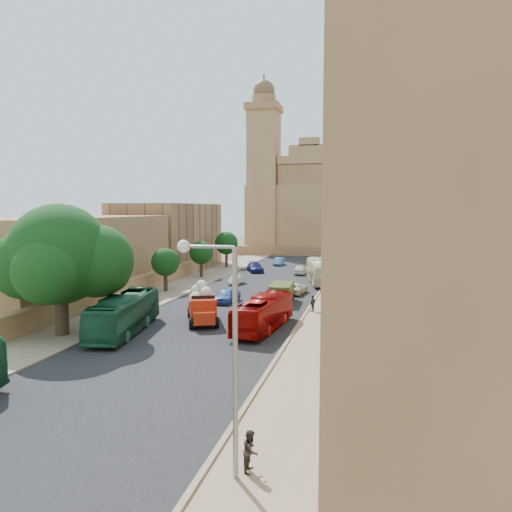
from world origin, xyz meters
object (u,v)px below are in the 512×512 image
at_px(bus_red_east, 264,313).
at_px(car_cream, 296,288).
at_px(bus_green_north, 124,314).
at_px(street_tree_a, 111,274).
at_px(car_dkblue, 255,267).
at_px(red_truck, 202,305).
at_px(car_blue_a, 227,295).
at_px(pedestrian_b, 251,451).
at_px(bus_cream_east, 321,272).
at_px(pedestrian_c, 313,303).
at_px(car_blue_b, 279,261).
at_px(streetlamp, 222,330).
at_px(pedestrian_a, 339,312).
at_px(olive_pickup, 282,294).
at_px(street_tree_d, 226,243).
at_px(street_tree_b, 165,262).
at_px(ficus_tree, 61,258).
at_px(church, 312,207).
at_px(car_white_b, 300,270).
at_px(street_tree_c, 201,253).

bearing_deg(bus_red_east, car_cream, -83.81).
bearing_deg(bus_green_north, street_tree_a, 117.37).
bearing_deg(car_dkblue, red_truck, -107.50).
height_order(car_blue_a, pedestrian_b, pedestrian_b).
bearing_deg(bus_cream_east, bus_red_east, 72.81).
bearing_deg(pedestrian_b, pedestrian_c, 2.34).
bearing_deg(car_blue_b, streetlamp, -80.40).
xyz_separation_m(bus_green_north, pedestrian_a, (15.37, 6.88, -0.49)).
relative_size(bus_red_east, pedestrian_b, 6.18).
bearing_deg(car_blue_b, car_cream, -74.89).
distance_m(streetlamp, car_blue_b, 65.08).
relative_size(streetlamp, pedestrian_b, 5.50).
bearing_deg(olive_pickup, bus_cream_east, 79.47).
bearing_deg(street_tree_a, street_tree_d, 90.00).
bearing_deg(street_tree_a, street_tree_b, 90.00).
relative_size(ficus_tree, bus_cream_east, 0.89).
distance_m(streetlamp, pedestrian_a, 24.90).
bearing_deg(pedestrian_b, church, 5.55).
bearing_deg(olive_pickup, street_tree_a, -150.26).
bearing_deg(bus_green_north, ficus_tree, -168.36).
xyz_separation_m(red_truck, pedestrian_c, (8.28, 6.37, -0.74)).
bearing_deg(car_dkblue, olive_pickup, -93.71).
height_order(car_dkblue, car_white_b, car_dkblue).
distance_m(car_cream, pedestrian_c, 9.43).
relative_size(street_tree_b, car_dkblue, 1.01).
bearing_deg(pedestrian_c, bus_red_east, 1.33).
distance_m(street_tree_a, street_tree_c, 24.00).
xyz_separation_m(street_tree_d, bus_green_north, (4.71, -42.46, -2.32)).
bearing_deg(bus_cream_east, car_blue_a, 49.02).
bearing_deg(streetlamp, car_dkblue, 102.15).
bearing_deg(car_white_b, pedestrian_b, 93.28).
bearing_deg(ficus_tree, street_tree_d, 90.76).
height_order(olive_pickup, bus_cream_east, bus_cream_east).
xyz_separation_m(red_truck, car_blue_a, (-0.49, 8.81, -0.77)).
bearing_deg(pedestrian_c, pedestrian_a, 54.36).
relative_size(olive_pickup, bus_red_east, 0.51).
bearing_deg(bus_green_north, bus_cream_east, 58.36).
distance_m(car_blue_a, pedestrian_c, 9.10).
bearing_deg(pedestrian_a, streetlamp, 68.46).
xyz_separation_m(street_tree_a, bus_cream_east, (16.50, 21.45, -1.98)).
distance_m(bus_green_north, car_blue_b, 46.71).
xyz_separation_m(street_tree_d, olive_pickup, (14.00, -28.00, -2.84)).
distance_m(ficus_tree, car_white_b, 39.89).
bearing_deg(street_tree_a, car_blue_b, 79.13).
distance_m(street_tree_a, car_blue_b, 40.98).
height_order(bus_cream_east, car_dkblue, bus_cream_east).
bearing_deg(ficus_tree, street_tree_a, 94.19).
bearing_deg(pedestrian_a, car_blue_a, -45.95).
distance_m(street_tree_c, car_white_b, 14.18).
distance_m(car_dkblue, car_blue_b, 9.60).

